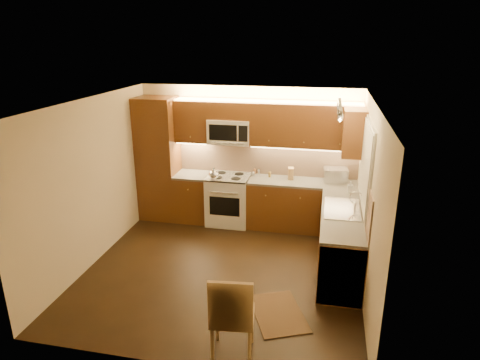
% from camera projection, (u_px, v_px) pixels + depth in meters
% --- Properties ---
extents(floor, '(4.00, 4.00, 0.01)m').
position_uv_depth(floor, '(223.00, 269.00, 6.34)').
color(floor, black).
rests_on(floor, ground).
extents(ceiling, '(4.00, 4.00, 0.01)m').
position_uv_depth(ceiling, '(220.00, 103.00, 5.53)').
color(ceiling, beige).
rests_on(ceiling, ground).
extents(wall_back, '(4.00, 0.01, 2.50)m').
position_uv_depth(wall_back, '(248.00, 155.00, 7.78)').
color(wall_back, '#C8B692').
rests_on(wall_back, ground).
extents(wall_front, '(4.00, 0.01, 2.50)m').
position_uv_depth(wall_front, '(171.00, 262.00, 4.08)').
color(wall_front, '#C8B692').
rests_on(wall_front, ground).
extents(wall_left, '(0.01, 4.00, 2.50)m').
position_uv_depth(wall_left, '(93.00, 182.00, 6.32)').
color(wall_left, '#C8B692').
rests_on(wall_left, ground).
extents(wall_right, '(0.01, 4.00, 2.50)m').
position_uv_depth(wall_right, '(368.00, 203.00, 5.54)').
color(wall_right, '#C8B692').
rests_on(wall_right, ground).
extents(pantry, '(0.70, 0.60, 2.30)m').
position_uv_depth(pantry, '(159.00, 159.00, 7.86)').
color(pantry, '#4F2711').
rests_on(pantry, floor).
extents(base_cab_back_left, '(0.62, 0.60, 0.86)m').
position_uv_depth(base_cab_back_left, '(194.00, 198.00, 7.96)').
color(base_cab_back_left, '#4F2711').
rests_on(base_cab_back_left, floor).
extents(counter_back_left, '(0.62, 0.60, 0.04)m').
position_uv_depth(counter_back_left, '(193.00, 175.00, 7.82)').
color(counter_back_left, '#3C3A37').
rests_on(counter_back_left, base_cab_back_left).
extents(base_cab_back_right, '(1.92, 0.60, 0.86)m').
position_uv_depth(base_cab_back_right, '(301.00, 206.00, 7.57)').
color(base_cab_back_right, '#4F2711').
rests_on(base_cab_back_right, floor).
extents(counter_back_right, '(1.92, 0.60, 0.04)m').
position_uv_depth(counter_back_right, '(303.00, 182.00, 7.42)').
color(counter_back_right, '#3C3A37').
rests_on(counter_back_right, base_cab_back_right).
extents(base_cab_right, '(0.60, 2.00, 0.86)m').
position_uv_depth(base_cab_right, '(340.00, 242.00, 6.24)').
color(base_cab_right, '#4F2711').
rests_on(base_cab_right, floor).
extents(counter_right, '(0.60, 2.00, 0.04)m').
position_uv_depth(counter_right, '(342.00, 214.00, 6.09)').
color(counter_right, '#3C3A37').
rests_on(counter_right, base_cab_right).
extents(dishwasher, '(0.58, 0.60, 0.84)m').
position_uv_depth(dishwasher, '(341.00, 266.00, 5.59)').
color(dishwasher, silver).
rests_on(dishwasher, floor).
extents(backsplash_back, '(3.30, 0.02, 0.60)m').
position_uv_depth(backsplash_back, '(267.00, 158.00, 7.72)').
color(backsplash_back, tan).
rests_on(backsplash_back, wall_back).
extents(backsplash_right, '(0.02, 2.00, 0.60)m').
position_uv_depth(backsplash_right, '(365.00, 195.00, 5.93)').
color(backsplash_right, tan).
rests_on(backsplash_right, wall_right).
extents(upper_cab_back_left, '(0.62, 0.35, 0.75)m').
position_uv_depth(upper_cab_back_left, '(193.00, 121.00, 7.61)').
color(upper_cab_back_left, '#4F2711').
rests_on(upper_cab_back_left, wall_back).
extents(upper_cab_back_right, '(1.92, 0.35, 0.75)m').
position_uv_depth(upper_cab_back_right, '(306.00, 126.00, 7.22)').
color(upper_cab_back_right, '#4F2711').
rests_on(upper_cab_back_right, wall_back).
extents(upper_cab_bridge, '(0.76, 0.35, 0.31)m').
position_uv_depth(upper_cab_bridge, '(230.00, 110.00, 7.41)').
color(upper_cab_bridge, '#4F2711').
rests_on(upper_cab_bridge, wall_back).
extents(upper_cab_right_corner, '(0.35, 0.50, 0.75)m').
position_uv_depth(upper_cab_right_corner, '(354.00, 133.00, 6.67)').
color(upper_cab_right_corner, '#4F2711').
rests_on(upper_cab_right_corner, wall_right).
extents(stove, '(0.76, 0.65, 0.92)m').
position_uv_depth(stove, '(229.00, 199.00, 7.80)').
color(stove, silver).
rests_on(stove, floor).
extents(microwave, '(0.76, 0.38, 0.44)m').
position_uv_depth(microwave, '(230.00, 131.00, 7.51)').
color(microwave, silver).
rests_on(microwave, wall_back).
extents(window_frame, '(0.03, 1.44, 1.24)m').
position_uv_depth(window_frame, '(367.00, 165.00, 5.94)').
color(window_frame, silver).
rests_on(window_frame, wall_right).
extents(window_blinds, '(0.02, 1.36, 1.16)m').
position_uv_depth(window_blinds, '(365.00, 165.00, 5.95)').
color(window_blinds, silver).
rests_on(window_blinds, wall_right).
extents(sink, '(0.52, 0.86, 0.15)m').
position_uv_depth(sink, '(343.00, 205.00, 6.20)').
color(sink, silver).
rests_on(sink, counter_right).
extents(faucet, '(0.20, 0.04, 0.30)m').
position_uv_depth(faucet, '(356.00, 201.00, 6.14)').
color(faucet, silver).
rests_on(faucet, counter_right).
extents(track_light_bar, '(0.04, 1.20, 0.03)m').
position_uv_depth(track_light_bar, '(340.00, 105.00, 5.61)').
color(track_light_bar, silver).
rests_on(track_light_bar, ceiling).
extents(kettle, '(0.20, 0.20, 0.21)m').
position_uv_depth(kettle, '(214.00, 173.00, 7.45)').
color(kettle, silver).
rests_on(kettle, stove).
extents(toaster_oven, '(0.44, 0.35, 0.24)m').
position_uv_depth(toaster_oven, '(335.00, 175.00, 7.37)').
color(toaster_oven, silver).
rests_on(toaster_oven, counter_back_right).
extents(knife_block, '(0.11, 0.16, 0.21)m').
position_uv_depth(knife_block, '(291.00, 173.00, 7.52)').
color(knife_block, '#9B6D46').
rests_on(knife_block, counter_back_right).
extents(spice_jar_a, '(0.05, 0.05, 0.09)m').
position_uv_depth(spice_jar_a, '(254.00, 174.00, 7.69)').
color(spice_jar_a, silver).
rests_on(spice_jar_a, counter_back_right).
extents(spice_jar_b, '(0.06, 0.06, 0.10)m').
position_uv_depth(spice_jar_b, '(270.00, 175.00, 7.63)').
color(spice_jar_b, olive).
rests_on(spice_jar_b, counter_back_right).
extents(spice_jar_c, '(0.06, 0.06, 0.10)m').
position_uv_depth(spice_jar_c, '(259.00, 172.00, 7.78)').
color(spice_jar_c, silver).
rests_on(spice_jar_c, counter_back_right).
extents(spice_jar_d, '(0.04, 0.04, 0.11)m').
position_uv_depth(spice_jar_d, '(255.00, 171.00, 7.79)').
color(spice_jar_d, '#945A2C').
rests_on(spice_jar_d, counter_back_right).
extents(soap_bottle, '(0.09, 0.09, 0.18)m').
position_uv_depth(soap_bottle, '(350.00, 187.00, 6.90)').
color(soap_bottle, '#BABBBF').
rests_on(soap_bottle, counter_right).
extents(rug, '(0.90, 1.05, 0.01)m').
position_uv_depth(rug, '(278.00, 313.00, 5.32)').
color(rug, black).
rests_on(rug, floor).
extents(dining_chair, '(0.51, 0.51, 1.04)m').
position_uv_depth(dining_chair, '(233.00, 314.00, 4.49)').
color(dining_chair, '#9B6D46').
rests_on(dining_chair, floor).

